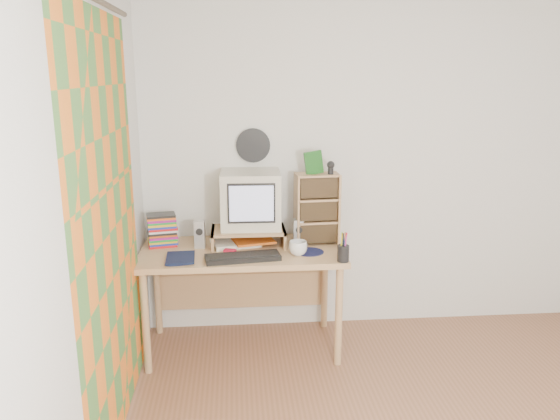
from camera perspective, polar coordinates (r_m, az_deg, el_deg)
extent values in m
plane|color=silver|center=(4.20, 10.03, 4.39)|extent=(3.50, 0.00, 3.50)
plane|color=silver|center=(2.45, -20.80, -3.29)|extent=(0.00, 3.50, 3.50)
plane|color=orange|center=(2.91, -17.37, -2.36)|extent=(0.00, 2.20, 2.20)
cylinder|color=black|center=(4.01, -2.83, 6.75)|extent=(0.25, 0.02, 0.25)
cube|color=tan|center=(3.83, -4.01, -4.41)|extent=(1.40, 0.70, 0.04)
cube|color=tan|center=(4.26, -4.00, -7.53)|extent=(1.33, 0.02, 0.41)
cylinder|color=tan|center=(3.75, -13.87, -11.42)|extent=(0.05, 0.05, 0.71)
cylinder|color=tan|center=(3.76, 6.15, -10.97)|extent=(0.05, 0.05, 0.71)
cylinder|color=tan|center=(4.27, -12.69, -8.08)|extent=(0.05, 0.05, 0.71)
cylinder|color=tan|center=(4.28, 4.68, -7.70)|extent=(0.05, 0.05, 0.71)
cube|color=tan|center=(3.90, -7.00, -2.88)|extent=(0.02, 0.30, 0.12)
cube|color=tan|center=(3.91, 0.35, -2.73)|extent=(0.02, 0.30, 0.12)
cube|color=tan|center=(3.88, -3.33, -2.11)|extent=(0.52, 0.30, 0.02)
cube|color=beige|center=(3.88, -3.08, 1.07)|extent=(0.43, 0.43, 0.40)
cube|color=#ABACB0|center=(3.87, -8.39, -2.52)|extent=(0.08, 0.08, 0.19)
cube|color=#ABACB0|center=(3.89, 1.95, -2.33)|extent=(0.07, 0.07, 0.19)
cube|color=black|center=(3.61, -3.91, -4.96)|extent=(0.51, 0.23, 0.03)
cube|color=tan|center=(3.90, 3.86, 0.14)|extent=(0.32, 0.19, 0.51)
imported|color=silver|center=(3.68, 1.90, -4.00)|extent=(0.14, 0.14, 0.10)
imported|color=#0E1533|center=(3.66, -11.83, -4.84)|extent=(0.24, 0.18, 0.05)
cylinder|color=#101036|center=(3.76, 3.09, -4.39)|extent=(0.24, 0.24, 0.00)
cube|color=#B5132B|center=(3.70, -5.25, -4.43)|extent=(0.09, 0.07, 0.04)
cube|color=#175117|center=(3.81, 3.53, 4.96)|extent=(0.13, 0.04, 0.16)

